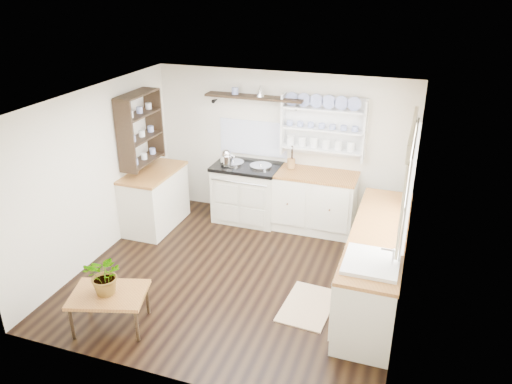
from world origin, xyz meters
TOP-DOWN VIEW (x-y plane):
  - floor at (0.00, 0.00)m, footprint 4.00×3.80m
  - wall_back at (0.00, 1.90)m, footprint 4.00×0.02m
  - wall_right at (2.00, 0.00)m, footprint 0.02×3.80m
  - wall_left at (-2.00, 0.00)m, footprint 0.02×3.80m
  - ceiling at (0.00, 0.00)m, footprint 4.00×3.80m
  - window at (1.95, 0.15)m, footprint 0.08×1.55m
  - aga_cooker at (-0.45, 1.57)m, footprint 1.02×0.71m
  - back_cabinets at (0.60, 1.60)m, footprint 1.27×0.63m
  - right_cabinets at (1.70, 0.10)m, footprint 0.62×2.43m
  - belfast_sink at (1.70, -0.65)m, footprint 0.55×0.60m
  - left_cabinets at (-1.70, 0.90)m, footprint 0.62×1.13m
  - plate_rack at (0.65, 1.86)m, footprint 1.20×0.22m
  - high_shelf at (-0.40, 1.78)m, footprint 1.50×0.29m
  - left_shelving at (-1.84, 0.90)m, footprint 0.28×0.80m
  - kettle at (-0.73, 1.45)m, footprint 0.19×0.19m
  - utensil_crock at (0.22, 1.68)m, footprint 0.12×0.12m
  - center_table at (-0.97, -1.40)m, footprint 0.92×0.77m
  - potted_plant at (-0.97, -1.40)m, footprint 0.42×0.37m
  - floor_rug at (1.01, -0.35)m, footprint 0.61×0.88m

SIDE VIEW (x-z plane):
  - floor at x=0.00m, z-range -0.01..0.01m
  - floor_rug at x=1.01m, z-range 0.00..0.02m
  - center_table at x=-0.97m, z-range 0.17..0.60m
  - right_cabinets at x=1.70m, z-range 0.01..0.91m
  - left_cabinets at x=-1.70m, z-range 0.01..0.91m
  - back_cabinets at x=0.60m, z-range 0.01..0.91m
  - aga_cooker at x=-0.45m, z-range -0.01..0.93m
  - potted_plant at x=-0.97m, z-range 0.43..0.89m
  - belfast_sink at x=1.70m, z-range 0.58..1.03m
  - utensil_crock at x=0.22m, z-range 0.91..1.05m
  - kettle at x=-0.73m, z-range 0.93..1.16m
  - wall_back at x=0.00m, z-range 0.00..2.30m
  - wall_right at x=2.00m, z-range 0.00..2.30m
  - wall_left at x=-2.00m, z-range 0.00..2.30m
  - left_shelving at x=-1.84m, z-range 1.02..2.08m
  - plate_rack at x=0.65m, z-range 1.11..2.01m
  - window at x=1.95m, z-range 0.95..2.17m
  - high_shelf at x=-0.40m, z-range 1.83..1.99m
  - ceiling at x=0.00m, z-range 2.29..2.30m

